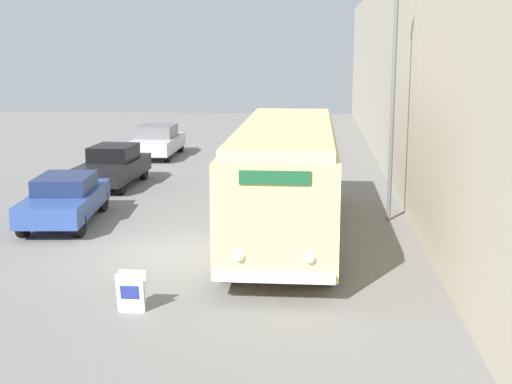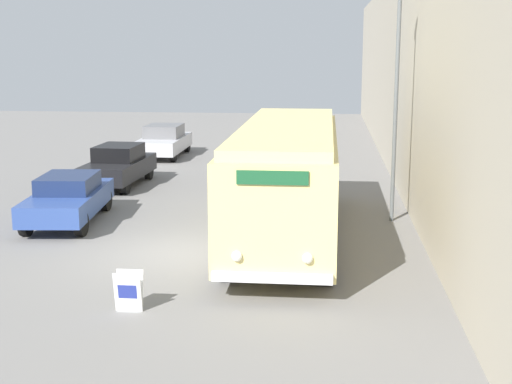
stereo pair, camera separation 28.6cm
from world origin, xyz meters
name	(u,v)px [view 2 (the right image)]	position (x,y,z in m)	size (l,w,h in m)	color
ground_plane	(174,254)	(0.00, 0.00, 0.00)	(80.00, 80.00, 0.00)	slate
building_wall_right	(403,78)	(6.59, 10.00, 4.06)	(0.30, 60.00, 8.12)	#B2A893
vintage_bus	(288,174)	(2.77, 2.03, 1.76)	(2.61, 10.87, 3.13)	black
sign_board	(129,292)	(-0.04, -4.03, 0.40)	(0.54, 0.31, 0.83)	gray
streetlamp	(397,73)	(5.83, 4.18, 4.45)	(0.36, 0.36, 6.93)	#595E60
parked_car_near	(68,198)	(-3.86, 3.02, 0.75)	(2.21, 4.71, 1.43)	black
parked_car_mid	(118,165)	(-4.04, 8.84, 0.79)	(1.94, 4.43, 1.56)	black
parked_car_far	(164,141)	(-4.02, 16.36, 0.76)	(1.91, 4.64, 1.52)	black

